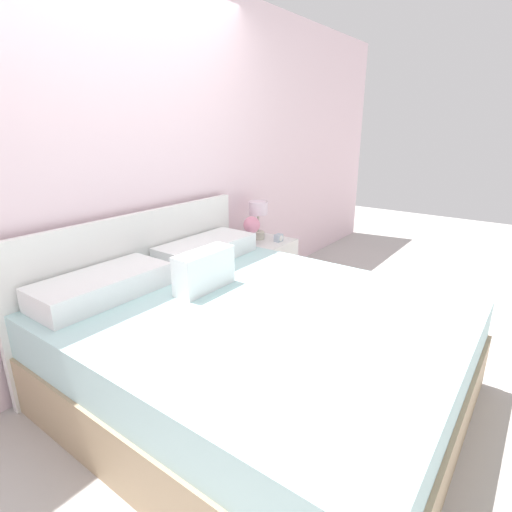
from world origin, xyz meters
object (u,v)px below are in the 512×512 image
bed (251,347)px  nightstand (264,269)px  alarm_clock (279,238)px  table_lamp (258,214)px  flower_vase (252,227)px

bed → nightstand: bearing=32.1°
alarm_clock → table_lamp: bearing=100.9°
nightstand → flower_vase: size_ratio=2.14×
alarm_clock → flower_vase: bearing=149.3°
bed → nightstand: 1.46m
nightstand → alarm_clock: bearing=-56.0°
table_lamp → flower_vase: size_ratio=1.38×
alarm_clock → nightstand: bearing=124.0°
bed → flower_vase: (1.08, 0.80, 0.39)m
bed → alarm_clock: bearing=27.0°
table_lamp → flower_vase: table_lamp is taller
nightstand → flower_vase: bearing=169.7°
flower_vase → alarm_clock: flower_vase is taller
bed → flower_vase: bearing=36.6°
nightstand → flower_vase: 0.46m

